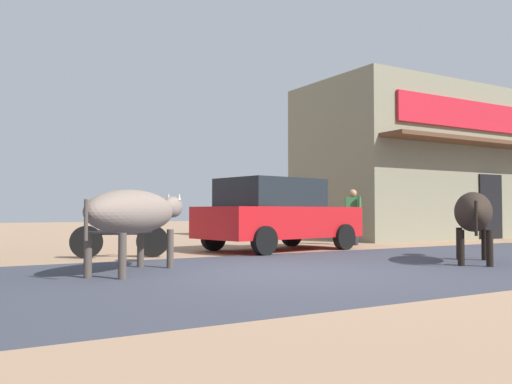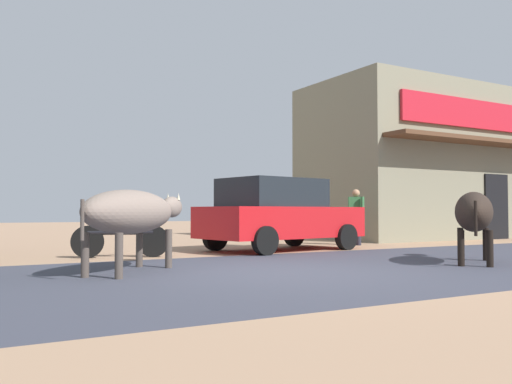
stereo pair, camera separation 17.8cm
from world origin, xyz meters
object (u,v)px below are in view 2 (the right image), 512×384
Objects in this scene: pedestrian_by_shop at (356,213)px; cow_near_brown at (133,213)px; parked_motorcycle at (122,233)px; cow_far_dark at (474,213)px; parked_hatchback_car at (278,214)px.

cow_near_brown is at bearing -154.78° from pedestrian_by_shop.
cow_near_brown is (-0.58, -2.58, 0.41)m from parked_motorcycle.
cow_near_brown is at bearing 164.37° from cow_far_dark.
parked_hatchback_car reaches higher than parked_motorcycle.
cow_near_brown is 7.84m from pedestrian_by_shop.
parked_motorcycle is 0.74× the size of cow_near_brown.
parked_motorcycle is at bearing -173.31° from pedestrian_by_shop.
parked_motorcycle is (-3.68, -0.14, -0.37)m from parked_hatchback_car.
parked_hatchback_car is 3.70m from parked_motorcycle.
parked_hatchback_car reaches higher than cow_far_dark.
parked_hatchback_car reaches higher than cow_near_brown.
cow_far_dark is 5.13m from pedestrian_by_shop.
parked_hatchback_car is 2.90m from pedestrian_by_shop.
parked_motorcycle is 6.52m from cow_far_dark.
parked_motorcycle is 6.57m from pedestrian_by_shop.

